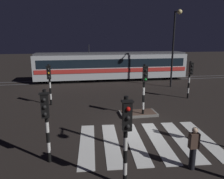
{
  "coord_description": "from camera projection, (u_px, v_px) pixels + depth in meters",
  "views": [
    {
      "loc": [
        -3.29,
        -10.72,
        4.92
      ],
      "look_at": [
        -0.83,
        3.57,
        1.4
      ],
      "focal_mm": 34.44,
      "sensor_mm": 36.0,
      "label": 1
    }
  ],
  "objects": [
    {
      "name": "ground_plane",
      "position": [
        137.0,
        128.0,
        11.97
      ],
      "size": [
        120.0,
        120.0,
        0.0
      ],
      "primitive_type": "plane",
      "color": "black"
    },
    {
      "name": "traffic_light_median_centre",
      "position": [
        144.0,
        83.0,
        13.15
      ],
      "size": [
        0.36,
        0.42,
        3.35
      ],
      "color": "black",
      "rests_on": "ground"
    },
    {
      "name": "traffic_light_corner_far_right",
      "position": [
        190.0,
        74.0,
        17.3
      ],
      "size": [
        0.36,
        0.42,
        3.08
      ],
      "color": "black",
      "rests_on": "ground"
    },
    {
      "name": "rail_far",
      "position": [
        103.0,
        79.0,
        25.92
      ],
      "size": [
        80.0,
        0.12,
        0.03
      ],
      "primitive_type": "cube",
      "color": "#59595E",
      "rests_on": "ground"
    },
    {
      "name": "street_lamp_trackside_right",
      "position": [
        175.0,
        40.0,
        20.65
      ],
      "size": [
        0.44,
        1.21,
        7.4
      ],
      "color": "black",
      "rests_on": "ground"
    },
    {
      "name": "traffic_light_kerb_mid_left",
      "position": [
        126.0,
        130.0,
        6.72
      ],
      "size": [
        0.36,
        0.42,
        3.17
      ],
      "color": "black",
      "rests_on": "ground"
    },
    {
      "name": "traffic_light_corner_far_left",
      "position": [
        49.0,
        79.0,
        15.51
      ],
      "size": [
        0.36,
        0.42,
        3.06
      ],
      "color": "black",
      "rests_on": "ground"
    },
    {
      "name": "rail_near",
      "position": [
        105.0,
        82.0,
        24.55
      ],
      "size": [
        80.0,
        0.12,
        0.03
      ],
      "primitive_type": "cube",
      "color": "#59595E",
      "rests_on": "ground"
    },
    {
      "name": "pedestrian_waiting_at_kerb",
      "position": [
        193.0,
        148.0,
        8.06
      ],
      "size": [
        0.36,
        0.24,
        1.71
      ],
      "color": "black",
      "rests_on": "ground"
    },
    {
      "name": "traffic_island",
      "position": [
        138.0,
        113.0,
        14.04
      ],
      "size": [
        2.38,
        1.24,
        0.18
      ],
      "color": "slate",
      "rests_on": "ground"
    },
    {
      "name": "tram",
      "position": [
        112.0,
        65.0,
        24.97
      ],
      "size": [
        17.57,
        2.58,
        4.15
      ],
      "color": "silver",
      "rests_on": "ground"
    },
    {
      "name": "traffic_light_corner_near_left",
      "position": [
        46.0,
        116.0,
        8.18
      ],
      "size": [
        0.36,
        0.42,
        3.02
      ],
      "color": "black",
      "rests_on": "ground"
    },
    {
      "name": "crosswalk_zebra",
      "position": [
        147.0,
        141.0,
        10.43
      ],
      "size": [
        6.79,
        4.82,
        0.02
      ],
      "color": "silver",
      "rests_on": "ground"
    }
  ]
}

